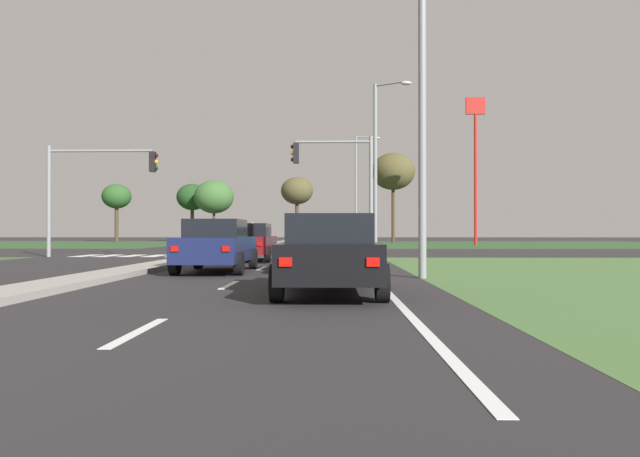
{
  "coord_description": "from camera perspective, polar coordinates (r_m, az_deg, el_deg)",
  "views": [
    {
      "loc": [
        5.76,
        -3.6,
        1.17
      ],
      "look_at": [
        5.06,
        31.11,
        1.39
      ],
      "focal_mm": 32.47,
      "sensor_mm": 36.0,
      "label": 1
    }
  ],
  "objects": [
    {
      "name": "lane_dash_second",
      "position": [
        12.94,
        -8.94,
        -5.52
      ],
      "size": [
        0.14,
        2.0,
        0.01
      ],
      "primitive_type": "cube",
      "color": "silver",
      "rests_on": "ground"
    },
    {
      "name": "crosswalk_bar_fifth",
      "position": [
        29.41,
        -13.76,
        -2.63
      ],
      "size": [
        0.7,
        2.8,
        0.01
      ],
      "primitive_type": "cube",
      "color": "silver",
      "rests_on": "ground"
    },
    {
      "name": "crosswalk_bar_second",
      "position": [
        30.48,
        -20.04,
        -2.53
      ],
      "size": [
        0.7,
        2.8,
        0.01
      ],
      "primitive_type": "cube",
      "color": "silver",
      "rests_on": "ground"
    },
    {
      "name": "treeline_near",
      "position": [
        75.79,
        -19.41,
        2.95
      ],
      "size": [
        3.56,
        3.56,
        7.13
      ],
      "color": "#423323",
      "rests_on": "ground"
    },
    {
      "name": "edge_line_right",
      "position": [
        15.68,
        5.16,
        -4.62
      ],
      "size": [
        0.14,
        24.0,
        0.01
      ],
      "primitive_type": "cube",
      "color": "silver",
      "rests_on": "ground"
    },
    {
      "name": "car_beige_seventh",
      "position": [
        17.16,
        0.77,
        -1.72
      ],
      "size": [
        2.03,
        4.42,
        1.49
      ],
      "color": "#BCAD8E",
      "rests_on": "ground"
    },
    {
      "name": "treeline_second",
      "position": [
        73.9,
        -12.48,
        3.01
      ],
      "size": [
        3.88,
        3.88,
        7.22
      ],
      "color": "#423323",
      "rests_on": "ground"
    },
    {
      "name": "ground_plane",
      "position": [
        34.11,
        -8.58,
        -2.33
      ],
      "size": [
        200.0,
        200.0,
        0.0
      ],
      "primitive_type": "plane",
      "color": "#282628"
    },
    {
      "name": "lane_dash_third",
      "position": [
        18.86,
        -5.74,
        -3.9
      ],
      "size": [
        0.14,
        2.0,
        0.01
      ],
      "primitive_type": "cube",
      "color": "silver",
      "rests_on": "ground"
    },
    {
      "name": "street_lamp_near",
      "position": [
        15.56,
        9.43,
        17.58
      ],
      "size": [
        2.33,
        0.87,
        10.8
      ],
      "color": "gray",
      "rests_on": "ground"
    },
    {
      "name": "lane_dash_fourth",
      "position": [
        24.82,
        -4.08,
        -3.05
      ],
      "size": [
        0.14,
        2.0,
        0.01
      ],
      "primitive_type": "cube",
      "color": "silver",
      "rests_on": "ground"
    },
    {
      "name": "crosswalk_bar_fourth",
      "position": [
        29.73,
        -15.9,
        -2.6
      ],
      "size": [
        0.7,
        2.8,
        0.01
      ],
      "primitive_type": "cube",
      "color": "silver",
      "rests_on": "ground"
    },
    {
      "name": "treeline_fifth",
      "position": [
        67.54,
        7.22,
        5.57
      ],
      "size": [
        5.03,
        5.03,
        10.34
      ],
      "color": "#423323",
      "rests_on": "ground"
    },
    {
      "name": "street_lamp_second",
      "position": [
        30.69,
        5.76,
        6.83
      ],
      "size": [
        1.89,
        1.16,
        8.99
      ],
      "color": "gray",
      "rests_on": "ground"
    },
    {
      "name": "car_blue_second",
      "position": [
        57.28,
        -7.02,
        -0.74
      ],
      "size": [
        1.94,
        4.19,
        1.56
      ],
      "rotation": [
        0.0,
        0.0,
        3.14
      ],
      "color": "navy",
      "rests_on": "ground"
    },
    {
      "name": "fastfood_pole_sign",
      "position": [
        57.2,
        15.07,
        8.49
      ],
      "size": [
        1.8,
        0.4,
        13.93
      ],
      "color": "red",
      "rests_on": "ground"
    },
    {
      "name": "median_island_far",
      "position": [
        58.9,
        -4.46,
        -1.44
      ],
      "size": [
        1.2,
        36.0,
        0.14
      ],
      "primitive_type": "cube",
      "color": "gray",
      "rests_on": "ground"
    },
    {
      "name": "crosswalk_bar_seventh",
      "position": [
        28.91,
        -9.34,
        -2.67
      ],
      "size": [
        0.7,
        2.8,
        0.01
      ],
      "primitive_type": "cube",
      "color": "silver",
      "rests_on": "ground"
    },
    {
      "name": "pedestrian_at_median",
      "position": [
        43.83,
        -6.67,
        -0.3
      ],
      "size": [
        0.34,
        0.34,
        1.77
      ],
      "rotation": [
        0.0,
        0.0,
        0.66
      ],
      "color": "#4C4C4C",
      "rests_on": "median_island_far"
    },
    {
      "name": "grass_verge_far_left",
      "position": [
        65.99,
        -27.13,
        -1.34
      ],
      "size": [
        35.0,
        35.0,
        0.01
      ],
      "primitive_type": "cube",
      "color": "#2D4C28",
      "rests_on": "ground"
    },
    {
      "name": "median_island_near",
      "position": [
        15.73,
        -20.38,
        -4.34
      ],
      "size": [
        1.2,
        22.0,
        0.14
      ],
      "primitive_type": "cube",
      "color": "gray",
      "rests_on": "ground"
    },
    {
      "name": "crosswalk_bar_near",
      "position": [
        30.92,
        -22.03,
        -2.5
      ],
      "size": [
        0.7,
        2.8,
        0.01
      ],
      "primitive_type": "cube",
      "color": "silver",
      "rests_on": "ground"
    },
    {
      "name": "treeline_fourth",
      "position": [
        67.07,
        -2.28,
        3.68
      ],
      "size": [
        3.72,
        3.72,
        7.56
      ],
      "color": "#423323",
      "rests_on": "ground"
    },
    {
      "name": "traffic_signal_near_left",
      "position": [
        29.4,
        -21.66,
        4.55
      ],
      "size": [
        5.28,
        0.32,
        5.26
      ],
      "color": "gray",
      "rests_on": "ground"
    },
    {
      "name": "car_teal_sixth",
      "position": [
        34.25,
        0.79,
        -1.06
      ],
      "size": [
        4.5,
        2.01,
        1.47
      ],
      "rotation": [
        0.0,
        0.0,
        -1.57
      ],
      "color": "#19565B",
      "rests_on": "ground"
    },
    {
      "name": "stop_bar_near",
      "position": [
        26.7,
        -3.06,
        -2.87
      ],
      "size": [
        6.4,
        0.5,
        0.01
      ],
      "primitive_type": "cube",
      "color": "silver",
      "rests_on": "ground"
    },
    {
      "name": "traffic_signal_near_right",
      "position": [
        27.14,
        2.2,
        5.28
      ],
      "size": [
        3.86,
        0.32,
        5.65
      ],
      "color": "gray",
      "rests_on": "ground"
    },
    {
      "name": "car_maroon_near",
      "position": [
        23.85,
        -6.94,
        -1.3
      ],
      "size": [
        2.02,
        4.6,
        1.52
      ],
      "color": "maroon",
      "rests_on": "ground"
    },
    {
      "name": "car_navy_fifth",
      "position": [
        17.23,
        -10.13,
        -1.63
      ],
      "size": [
        1.97,
        4.36,
        1.54
      ],
      "color": "#161E47",
      "rests_on": "ground"
    },
    {
      "name": "crosswalk_bar_third",
      "position": [
        30.09,
        -18.0,
        -2.57
      ],
      "size": [
        0.7,
        2.8,
        0.01
      ],
      "primitive_type": "cube",
      "color": "silver",
      "rests_on": "ground"
    },
    {
      "name": "crosswalk_bar_eighth",
      "position": [
        28.72,
        -7.08,
        -2.69
      ],
      "size": [
        0.7,
        2.8,
        0.01
      ],
      "primitive_type": "cube",
      "color": "silver",
      "rests_on": "ground"
    },
    {
      "name": "crosswalk_bar_sixth",
      "position": [
        29.14,
        -11.57,
        -2.65
      ],
      "size": [
        0.7,
        2.8,
        0.01
      ],
      "primitive_type": "cube",
      "color": "silver",
      "rests_on": "ground"
    },
    {
      "name": "car_grey_fourth",
      "position": [
        23.75,
        0.92,
        -1.36
      ],
      "size": [
        1.97,
        4.54,
        1.48
      ],
      "color": "slate",
      "rests_on": "ground"
    },
    {
      "name": "grass_verge_far_right",
      "position": [
        61.38,
        19.92,
        -1.44
      ],
      "size": [
        35.0,
        35.0,
        0.01
      ],
      "primitive_type": "cube",
      "color": "#2D4C28",
      "rests_on": "ground"
    },
    {
      "name": "street_lamp_third",
      "position": [
        54.74,
        3.76,
        4.37
      ],
      "size": [
        2.39,
        0.31,
        10.27
      ],
      "color": "gray",
      "rests_on": "ground"
    },
    {
      "name": "treeline_third",
      "position": [
        70.0,
        -10.41,
        3.08
      ],
      "size": [
        4.67,
        4.67,
        7.38
      ],
      "color": "#423323",
      "rests_on": "ground"
    },
    {
      "name": "car_black_third",
      "position": [
        11.03,
        0.96,
        -2.45
      ],
      "size": [
        1.97,
        4.53,
        1.49
      ],
      "color": "black",
      "rests_on": "ground"
    },
    {
      "name": "lane_dash_near",
      "position": [
        7.15,
        -17.52,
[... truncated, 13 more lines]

